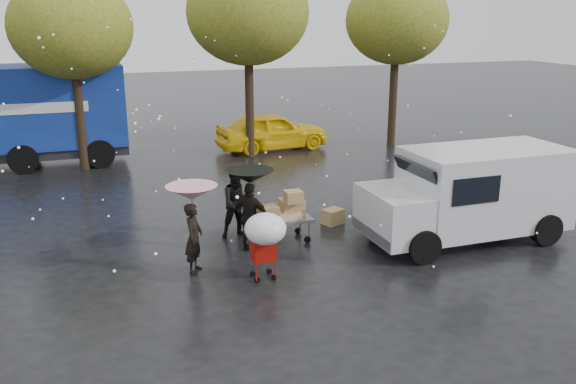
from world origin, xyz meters
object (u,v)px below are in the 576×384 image
object	(u,v)px
person_pink	(194,238)
shopping_cart	(265,232)
vendor_cart	(282,212)
blue_truck	(10,117)
yellow_taxi	(272,131)
person_black	(250,217)
white_van	(471,193)

from	to	relation	value
person_pink	shopping_cart	size ratio (longest dim) A/B	1.02
vendor_cart	shopping_cart	xyz separation A→B (m)	(-1.07, -2.05, 0.34)
blue_truck	yellow_taxi	xyz separation A→B (m)	(9.42, -0.36, -1.01)
person_black	shopping_cart	xyz separation A→B (m)	(-0.18, -1.71, 0.26)
blue_truck	person_pink	bearing A→B (deg)	-69.13
vendor_cart	yellow_taxi	size ratio (longest dim) A/B	0.34
white_van	blue_truck	xyz separation A→B (m)	(-10.83, 11.38, 0.60)
person_black	yellow_taxi	world-z (taller)	person_black
white_van	yellow_taxi	world-z (taller)	white_van
vendor_cart	blue_truck	size ratio (longest dim) A/B	0.18
white_van	shopping_cart	bearing A→B (deg)	-172.33
person_pink	vendor_cart	size ratio (longest dim) A/B	0.99
person_black	vendor_cart	world-z (taller)	person_black
vendor_cart	yellow_taxi	xyz separation A→B (m)	(2.87, 9.68, 0.02)
person_black	vendor_cart	bearing A→B (deg)	-121.09
person_pink	person_black	size ratio (longest dim) A/B	0.93
vendor_cart	blue_truck	xyz separation A→B (m)	(-6.56, 10.05, 1.03)
vendor_cart	shopping_cart	world-z (taller)	shopping_cart
white_van	yellow_taxi	distance (m)	11.11
person_pink	vendor_cart	xyz separation A→B (m)	(2.32, 1.06, -0.02)
person_pink	vendor_cart	distance (m)	2.55
white_van	blue_truck	world-z (taller)	blue_truck
vendor_cart	white_van	xyz separation A→B (m)	(4.27, -1.33, 0.43)
vendor_cart	white_van	world-z (taller)	white_van
shopping_cart	blue_truck	bearing A→B (deg)	114.40
person_black	white_van	world-z (taller)	white_van
shopping_cart	white_van	bearing A→B (deg)	7.67
person_black	vendor_cart	distance (m)	0.95
person_pink	blue_truck	size ratio (longest dim) A/B	0.18
shopping_cart	vendor_cart	bearing A→B (deg)	62.46
vendor_cart	yellow_taxi	distance (m)	10.10
person_pink	white_van	size ratio (longest dim) A/B	0.31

